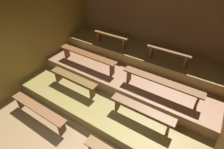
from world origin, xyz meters
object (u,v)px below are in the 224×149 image
object	(u,v)px
bench_middle_left	(88,56)
bench_upper_left	(112,37)
bench_floor_left	(38,110)
bench_lower_right	(142,111)
bench_middle_right	(161,83)
bench_lower_left	(74,79)
bench_upper_right	(169,53)

from	to	relation	value
bench_middle_left	bench_upper_left	bearing A→B (deg)	78.48
bench_floor_left	bench_middle_left	xyz separation A→B (m)	(0.09, 1.95, 0.62)
bench_floor_left	bench_lower_right	size ratio (longest dim) A/B	1.18
bench_lower_right	bench_middle_right	distance (m)	0.87
bench_lower_left	bench_middle_left	world-z (taller)	bench_middle_left
bench_floor_left	bench_upper_left	size ratio (longest dim) A/B	1.47
bench_lower_left	bench_middle_right	world-z (taller)	bench_middle_right
bench_lower_left	bench_upper_right	size ratio (longest dim) A/B	1.25
bench_lower_right	bench_middle_left	bearing A→B (deg)	160.24
bench_middle_left	bench_upper_left	distance (m)	1.09
bench_middle_left	bench_upper_right	distance (m)	2.39
bench_floor_left	bench_lower_left	bearing A→B (deg)	80.09
bench_middle_right	bench_upper_left	bearing A→B (deg)	154.20
bench_floor_left	bench_upper_right	xyz separation A→B (m)	(2.22, 2.98, 0.91)
bench_middle_right	bench_upper_right	distance (m)	1.09
bench_upper_right	bench_middle_right	bearing A→B (deg)	-78.48
bench_floor_left	bench_upper_right	size ratio (longest dim) A/B	1.47
bench_middle_right	bench_upper_right	world-z (taller)	bench_upper_right
bench_lower_left	bench_upper_left	bearing A→B (deg)	86.99
bench_lower_left	bench_lower_right	size ratio (longest dim) A/B	1.00
bench_floor_left	bench_lower_right	distance (m)	2.60
bench_middle_right	bench_upper_left	distance (m)	2.39
bench_lower_left	bench_lower_right	bearing A→B (deg)	0.00
bench_upper_left	bench_upper_right	distance (m)	1.92
bench_floor_left	bench_upper_right	world-z (taller)	bench_upper_right
bench_middle_left	bench_upper_left	size ratio (longest dim) A/B	1.63
bench_middle_right	bench_lower_left	bearing A→B (deg)	-160.24
bench_floor_left	bench_middle_right	distance (m)	3.18
bench_lower_right	bench_middle_right	world-z (taller)	bench_middle_right
bench_upper_left	bench_middle_left	bearing A→B (deg)	-101.52
bench_lower_left	bench_upper_left	distance (m)	1.93
bench_middle_right	bench_upper_right	xyz separation A→B (m)	(-0.21, 1.03, 0.29)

